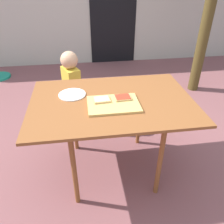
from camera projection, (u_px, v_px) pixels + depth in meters
ground_plane at (112, 167)px, 2.27m from camera, size 16.00×16.00×0.00m
house_door at (113, 11)px, 4.32m from camera, size 0.90×0.02×2.00m
dining_table at (112, 107)px, 1.89m from camera, size 1.33×0.92×0.78m
cutting_board at (114, 104)px, 1.78m from camera, size 0.41×0.30×0.02m
pizza_slice_far_left at (102, 100)px, 1.81m from camera, size 0.14×0.11×0.02m
pizza_slice_far_right at (123, 97)px, 1.84m from camera, size 0.14×0.11×0.02m
plate_white_left at (72, 95)px, 1.93m from camera, size 0.23×0.23×0.01m
child_left at (72, 85)px, 2.60m from camera, size 0.23×0.28×0.95m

